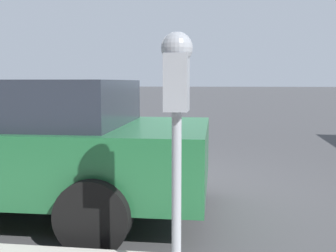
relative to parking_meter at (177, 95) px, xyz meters
name	(u,v)px	position (x,y,z in m)	size (l,w,h in m)	color
ground_plane	(129,190)	(2.64, 0.93, -1.35)	(220.00, 220.00, 0.00)	#424244
parking_meter	(177,95)	(0.00, 0.00, 0.00)	(0.21, 0.19, 1.57)	gray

